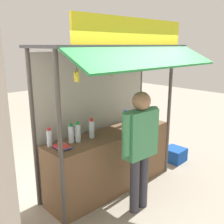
% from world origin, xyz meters
% --- Properties ---
extents(ground_plane, '(20.00, 20.00, 0.00)m').
position_xyz_m(ground_plane, '(0.00, 0.00, 0.00)').
color(ground_plane, '#9E9384').
extents(stall_counter, '(2.29, 0.59, 0.97)m').
position_xyz_m(stall_counter, '(0.00, 0.00, 0.49)').
color(stall_counter, brown).
rests_on(stall_counter, ground).
extents(stall_structure, '(2.49, 1.42, 2.70)m').
position_xyz_m(stall_structure, '(0.00, 0.09, 1.62)').
color(stall_structure, '#4C4742').
rests_on(stall_structure, ground).
extents(water_bottle_center, '(0.08, 0.08, 0.30)m').
position_xyz_m(water_bottle_center, '(-0.37, 0.06, 1.11)').
color(water_bottle_center, silver).
rests_on(water_bottle_center, stall_counter).
extents(water_bottle_right, '(0.08, 0.08, 0.28)m').
position_xyz_m(water_bottle_right, '(-0.72, 0.11, 1.10)').
color(water_bottle_right, silver).
rests_on(water_bottle_right, stall_counter).
extents(water_bottle_far_left, '(0.08, 0.08, 0.30)m').
position_xyz_m(water_bottle_far_left, '(-0.62, 0.07, 1.11)').
color(water_bottle_far_left, silver).
rests_on(water_bottle_far_left, stall_counter).
extents(water_bottle_front_left, '(0.08, 0.08, 0.28)m').
position_xyz_m(water_bottle_front_left, '(0.45, 0.14, 1.10)').
color(water_bottle_front_left, silver).
rests_on(water_bottle_front_left, stall_counter).
extents(water_bottle_rear_center, '(0.08, 0.08, 0.27)m').
position_xyz_m(water_bottle_rear_center, '(-1.02, 0.19, 1.10)').
color(water_bottle_rear_center, silver).
rests_on(water_bottle_rear_center, stall_counter).
extents(water_bottle_left, '(0.09, 0.09, 0.31)m').
position_xyz_m(water_bottle_left, '(0.75, 0.18, 1.12)').
color(water_bottle_left, silver).
rests_on(water_bottle_left, stall_counter).
extents(magazine_stack_mid_left, '(0.20, 0.24, 0.04)m').
position_xyz_m(magazine_stack_mid_left, '(-0.94, 0.01, 0.99)').
color(magazine_stack_mid_left, black).
rests_on(magazine_stack_mid_left, stall_counter).
extents(magazine_stack_back_right, '(0.20, 0.30, 0.03)m').
position_xyz_m(magazine_stack_back_right, '(0.75, -0.16, 0.99)').
color(magazine_stack_back_right, green).
rests_on(magazine_stack_back_right, stall_counter).
extents(banana_bunch_inner_right, '(0.09, 0.08, 0.23)m').
position_xyz_m(banana_bunch_inner_right, '(-0.60, -0.39, 2.06)').
color(banana_bunch_inner_right, '#332D23').
extents(banana_bunch_rightmost, '(0.10, 0.10, 0.23)m').
position_xyz_m(banana_bunch_rightmost, '(0.32, -0.39, 2.06)').
color(banana_bunch_rightmost, '#332D23').
extents(banana_bunch_inner_left, '(0.09, 0.09, 0.29)m').
position_xyz_m(banana_bunch_inner_left, '(-0.94, -0.39, 2.00)').
color(banana_bunch_inner_left, '#332D23').
extents(banana_bunch_leftmost, '(0.10, 0.09, 0.27)m').
position_xyz_m(banana_bunch_leftmost, '(-0.37, -0.39, 2.03)').
color(banana_bunch_leftmost, '#332D23').
extents(vendor_person, '(0.67, 0.25, 1.76)m').
position_xyz_m(vendor_person, '(-0.13, -0.70, 1.06)').
color(vendor_person, '#383842').
rests_on(vendor_person, ground).
extents(plastic_crate, '(0.41, 0.41, 0.27)m').
position_xyz_m(plastic_crate, '(1.65, -0.16, 0.14)').
color(plastic_crate, '#194CB2').
rests_on(plastic_crate, ground).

